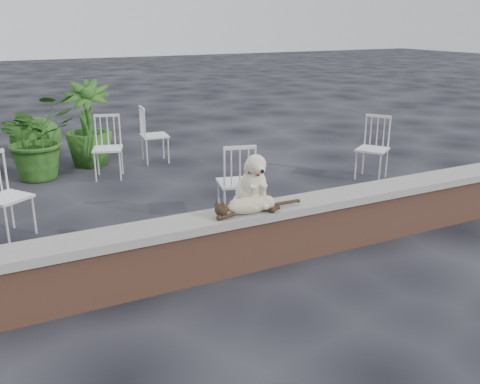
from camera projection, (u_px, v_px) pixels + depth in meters
name	position (u px, v px, depth m)	size (l,w,h in m)	color
ground	(284.00, 258.00, 5.35)	(60.00, 60.00, 0.00)	black
brick_wall	(285.00, 235.00, 5.28)	(6.00, 0.30, 0.50)	brown
capstone	(285.00, 207.00, 5.19)	(6.20, 0.40, 0.08)	slate
dog	(251.00, 179.00, 5.00)	(0.36, 0.48, 0.55)	beige
cat	(251.00, 204.00, 4.89)	(1.06, 0.26, 0.18)	tan
chair_b	(108.00, 148.00, 7.90)	(0.56, 0.56, 0.94)	white
chair_e	(155.00, 135.00, 8.79)	(0.56, 0.56, 0.94)	white
chair_d	(372.00, 148.00, 7.86)	(0.56, 0.56, 0.94)	white
chair_c	(236.00, 181.00, 6.27)	(0.56, 0.56, 0.94)	white
chair_a	(6.00, 196.00, 5.74)	(0.56, 0.56, 0.94)	white
potted_plant_a	(37.00, 137.00, 7.85)	(1.14, 0.99, 1.27)	#123E11
potted_plant_b	(87.00, 124.00, 8.53)	(0.77, 0.77, 1.38)	#123E11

